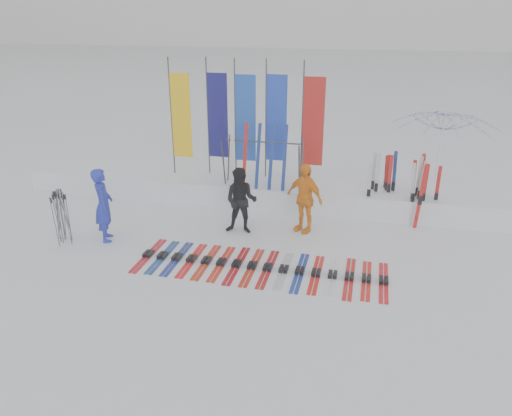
% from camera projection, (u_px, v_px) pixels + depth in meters
% --- Properties ---
extents(ground, '(120.00, 120.00, 0.00)m').
position_uv_depth(ground, '(227.00, 285.00, 9.69)').
color(ground, white).
rests_on(ground, ground).
extents(snow_bank, '(14.00, 1.60, 0.60)m').
position_uv_depth(snow_bank, '(274.00, 191.00, 13.73)').
color(snow_bank, white).
rests_on(snow_bank, ground).
extents(person_blue, '(0.65, 0.74, 1.72)m').
position_uv_depth(person_blue, '(103.00, 205.00, 11.27)').
color(person_blue, '#1E2AB0').
rests_on(person_blue, ground).
extents(person_black, '(0.80, 0.63, 1.59)m').
position_uv_depth(person_black, '(241.00, 201.00, 11.67)').
color(person_black, black).
rests_on(person_black, ground).
extents(person_yellow, '(1.06, 0.83, 1.68)m').
position_uv_depth(person_yellow, '(304.00, 198.00, 11.73)').
color(person_yellow, orange).
rests_on(person_yellow, ground).
extents(tent_canopy, '(3.34, 3.38, 2.52)m').
position_uv_depth(tent_canopy, '(440.00, 155.00, 13.64)').
color(tent_canopy, white).
rests_on(tent_canopy, ground).
extents(ski_row, '(5.14, 1.70, 0.07)m').
position_uv_depth(ski_row, '(260.00, 267.00, 10.28)').
color(ski_row, red).
rests_on(ski_row, ground).
extents(pole_cluster, '(0.48, 0.64, 1.25)m').
position_uv_depth(pole_cluster, '(61.00, 217.00, 11.32)').
color(pole_cluster, '#595B60').
rests_on(pole_cluster, ground).
extents(feather_flags, '(4.20, 0.30, 3.20)m').
position_uv_depth(feather_flags, '(245.00, 118.00, 13.36)').
color(feather_flags, '#383A3F').
rests_on(feather_flags, ground).
extents(ski_rack, '(2.04, 0.80, 1.23)m').
position_uv_depth(ski_rack, '(263.00, 157.00, 13.01)').
color(ski_rack, '#383A3F').
rests_on(ski_rack, ground).
extents(upright_skis, '(1.71, 1.20, 1.70)m').
position_uv_depth(upright_skis, '(403.00, 189.00, 12.47)').
color(upright_skis, silver).
rests_on(upright_skis, ground).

